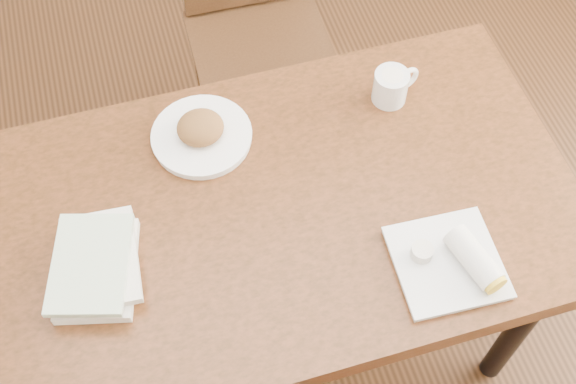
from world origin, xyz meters
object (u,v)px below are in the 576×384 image
object	(u,v)px
plate_scone	(201,133)
plate_burrito	(455,261)
table	(288,222)
coffee_mug	(392,86)
book_stack	(96,265)
chair_far	(254,14)

from	to	relation	value
plate_scone	plate_burrito	distance (m)	0.64
table	plate_scone	size ratio (longest dim) A/B	5.46
plate_burrito	table	bearing A→B (deg)	139.78
coffee_mug	book_stack	bearing A→B (deg)	-160.29
chair_far	plate_burrito	bearing A→B (deg)	-81.15
table	coffee_mug	xyz separation A→B (m)	(0.33, 0.22, 0.13)
coffee_mug	plate_scone	bearing A→B (deg)	179.28
table	plate_burrito	xyz separation A→B (m)	(0.29, -0.25, 0.11)
table	chair_far	world-z (taller)	chair_far
plate_burrito	book_stack	xyz separation A→B (m)	(-0.72, 0.20, 0.01)
plate_scone	plate_burrito	size ratio (longest dim) A/B	1.03
chair_far	book_stack	xyz separation A→B (m)	(-0.56, -0.85, 0.23)
table	plate_burrito	world-z (taller)	plate_burrito
table	book_stack	world-z (taller)	book_stack
table	coffee_mug	size ratio (longest dim) A/B	10.52
chair_far	book_stack	distance (m)	1.04
table	chair_far	xyz separation A→B (m)	(0.13, 0.80, -0.12)
chair_far	plate_scone	world-z (taller)	chair_far
chair_far	plate_burrito	size ratio (longest dim) A/B	4.14
coffee_mug	book_stack	size ratio (longest dim) A/B	0.47
table	book_stack	bearing A→B (deg)	-173.70
chair_far	book_stack	world-z (taller)	chair_far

